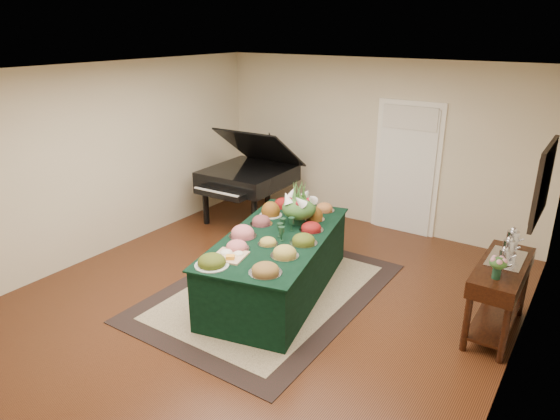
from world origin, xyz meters
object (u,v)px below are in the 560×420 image
Objects in this scene: floral_centerpiece at (299,204)px; mahogany_sideboard at (501,280)px; buffet_table at (277,264)px; grand_piano at (248,176)px.

floral_centerpiece reaches higher than mahogany_sideboard.
grand_piano is at bearing 135.29° from buffet_table.
mahogany_sideboard is at bearing 2.83° from floral_centerpiece.
buffet_table is at bearing -91.69° from floral_centerpiece.
buffet_table is at bearing -166.40° from mahogany_sideboard.
buffet_table is 5.87× the size of floral_centerpiece.
floral_centerpiece is 0.37× the size of mahogany_sideboard.
mahogany_sideboard is (2.44, 0.12, -0.40)m from floral_centerpiece.
buffet_table is 2.14× the size of mahogany_sideboard.
grand_piano is 1.30× the size of mahogany_sideboard.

